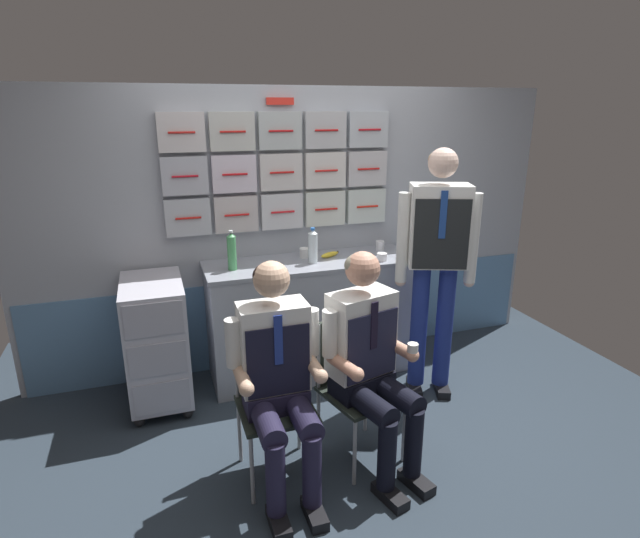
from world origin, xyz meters
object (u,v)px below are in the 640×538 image
object	(u,v)px
crew_member_left	(278,370)
crew_member_standing	(437,252)
crew_member_right	(370,354)
water_bottle_blue_cap	(313,246)
espresso_cup_small	(304,253)
folding_chair_left	(272,386)
folding_chair_right	(352,373)
service_trolley	(157,339)
snack_banana	(330,255)

from	to	relation	value
crew_member_left	crew_member_standing	xyz separation A→B (m)	(1.27, 0.60, 0.37)
crew_member_right	crew_member_left	bearing A→B (deg)	-179.41
crew_member_standing	water_bottle_blue_cap	distance (m)	0.88
crew_member_right	espresso_cup_small	size ratio (longest dim) A/B	17.10
water_bottle_blue_cap	espresso_cup_small	size ratio (longest dim) A/B	3.54
folding_chair_left	crew_member_left	bearing A→B (deg)	-89.73
folding_chair_right	crew_member_right	bearing A→B (deg)	-75.04
service_trolley	folding_chair_left	bearing A→B (deg)	-56.88
crew_member_left	espresso_cup_small	bearing A→B (deg)	67.19
crew_member_standing	espresso_cup_small	xyz separation A→B (m)	(-0.74, 0.66, -0.12)
folding_chair_right	crew_member_left	bearing A→B (deg)	-161.77
folding_chair_left	snack_banana	size ratio (longest dim) A/B	4.84
crew_member_standing	crew_member_left	bearing A→B (deg)	-154.79
service_trolley	folding_chair_right	xyz separation A→B (m)	(1.08, -0.91, 0.03)
crew_member_right	snack_banana	world-z (taller)	crew_member_right
folding_chair_left	crew_member_left	world-z (taller)	crew_member_left
crew_member_left	folding_chair_left	bearing A→B (deg)	90.27
folding_chair_right	crew_member_standing	world-z (taller)	crew_member_standing
water_bottle_blue_cap	snack_banana	bearing A→B (deg)	30.34
folding_chair_left	snack_banana	bearing A→B (deg)	55.65
crew_member_right	crew_member_standing	bearing A→B (deg)	38.43
folding_chair_right	water_bottle_blue_cap	bearing A→B (deg)	86.07
crew_member_left	folding_chair_right	distance (m)	0.54
folding_chair_left	water_bottle_blue_cap	world-z (taller)	water_bottle_blue_cap
service_trolley	crew_member_standing	bearing A→B (deg)	-14.18
crew_member_left	snack_banana	bearing A→B (deg)	59.34
service_trolley	water_bottle_blue_cap	xyz separation A→B (m)	(1.14, 0.04, 0.55)
crew_member_left	folding_chair_right	world-z (taller)	crew_member_left
folding_chair_right	crew_member_standing	xyz separation A→B (m)	(0.79, 0.44, 0.55)
crew_member_standing	folding_chair_left	bearing A→B (deg)	-160.93
espresso_cup_small	crew_member_left	bearing A→B (deg)	-112.81
folding_chair_right	water_bottle_blue_cap	world-z (taller)	water_bottle_blue_cap
service_trolley	crew_member_standing	world-z (taller)	crew_member_standing
service_trolley	crew_member_right	bearing A→B (deg)	-43.58
folding_chair_right	espresso_cup_small	bearing A→B (deg)	87.58
crew_member_right	water_bottle_blue_cap	size ratio (longest dim) A/B	4.83
water_bottle_blue_cap	service_trolley	bearing A→B (deg)	-178.09
crew_member_right	crew_member_standing	world-z (taller)	crew_member_standing
crew_member_standing	snack_banana	xyz separation A→B (m)	(-0.56, 0.61, -0.13)
folding_chair_left	espresso_cup_small	xyz separation A→B (m)	(0.53, 1.10, 0.44)
service_trolley	water_bottle_blue_cap	distance (m)	1.27
service_trolley	crew_member_standing	size ratio (longest dim) A/B	0.51
water_bottle_blue_cap	crew_member_standing	bearing A→B (deg)	-35.17
water_bottle_blue_cap	crew_member_left	bearing A→B (deg)	-116.30
espresso_cup_small	snack_banana	bearing A→B (deg)	-15.59
water_bottle_blue_cap	snack_banana	world-z (taller)	water_bottle_blue_cap
crew_member_left	snack_banana	world-z (taller)	crew_member_left
snack_banana	service_trolley	bearing A→B (deg)	-174.07
service_trolley	snack_banana	bearing A→B (deg)	5.93
folding_chair_left	crew_member_right	distance (m)	0.58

